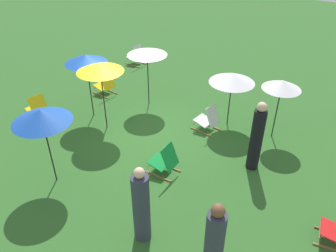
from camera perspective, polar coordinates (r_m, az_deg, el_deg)
ground_plane at (r=9.91m, az=-5.88°, el=-0.39°), size 40.00×40.00×0.00m
deckchair_2 at (r=8.05m, az=-0.57°, el=-5.98°), size 0.49×0.77×0.83m
deckchair_3 at (r=10.85m, az=-21.42°, el=2.75°), size 0.63×0.85×0.83m
deckchair_4 at (r=9.65m, az=6.86°, el=1.11°), size 0.56×0.81×0.83m
deckchair_5 at (r=14.04m, az=-5.40°, el=11.80°), size 0.54×0.80×0.83m
deckchair_6 at (r=11.77m, az=-10.67°, el=6.98°), size 0.55×0.80×0.83m
umbrella_0 at (r=9.20m, az=18.88°, el=6.68°), size 1.02×1.02×1.74m
umbrella_1 at (r=10.39m, az=-3.58°, el=12.58°), size 1.24×1.24×1.92m
umbrella_2 at (r=9.18m, az=-11.53°, el=9.70°), size 1.27×1.27×2.01m
umbrella_3 at (r=7.51m, az=-20.83°, el=1.65°), size 1.27×1.27×1.95m
umbrella_4 at (r=9.95m, az=-13.85°, el=11.07°), size 1.23×1.23×1.99m
umbrella_5 at (r=9.54m, az=10.91°, el=8.09°), size 1.29×1.29×1.65m
person_0 at (r=5.92m, az=7.89°, el=-19.22°), size 0.37×0.37×1.69m
person_1 at (r=6.39m, az=-4.59°, el=-13.55°), size 0.43×0.43×1.73m
person_2 at (r=8.19m, az=14.87°, el=-2.00°), size 0.42×0.42×1.85m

